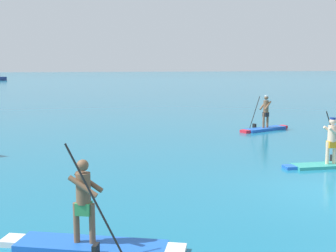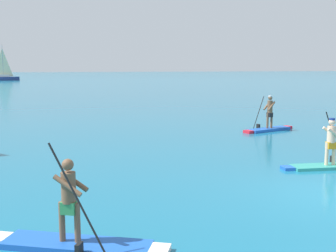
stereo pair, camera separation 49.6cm
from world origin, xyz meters
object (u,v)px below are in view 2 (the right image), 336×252
Objects in this scene: paddleboarder_mid_center at (333,158)px; sailboat_left_horizon at (3,76)px; paddleboarder_far_right at (269,124)px; paddleboarder_near_left at (76,232)px.

sailboat_left_horizon is (-19.72, 89.10, 0.67)m from paddleboarder_mid_center.
paddleboarder_mid_center is 1.14× the size of paddleboarder_far_right.
paddleboarder_mid_center is at bearing 87.11° from sailboat_left_horizon.
paddleboarder_far_right is (1.75, 7.58, 0.02)m from paddleboarder_mid_center.
paddleboarder_near_left is at bearing 81.64° from sailboat_left_horizon.
paddleboarder_far_right is at bearing 74.61° from paddleboarder_near_left.
sailboat_left_horizon is at bearing -93.95° from paddleboarder_far_right.
paddleboarder_mid_center is at bearing 58.29° from paddleboarder_far_right.
paddleboarder_near_left is 1.06× the size of paddleboarder_far_right.
sailboat_left_horizon is at bearing 122.22° from paddleboarder_near_left.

